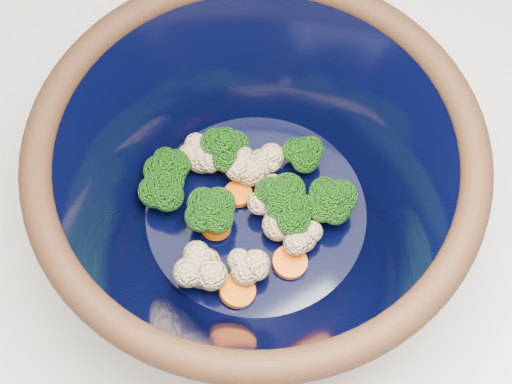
# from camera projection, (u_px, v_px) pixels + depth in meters

# --- Properties ---
(counter) EXTENTS (1.20, 1.20, 0.90)m
(counter) POSITION_uv_depth(u_px,v_px,m) (248.00, 378.00, 1.07)
(counter) COLOR white
(counter) RESTS_ON ground
(mixing_bowl) EXTENTS (0.38, 0.38, 0.16)m
(mixing_bowl) POSITION_uv_depth(u_px,v_px,m) (256.00, 184.00, 0.61)
(mixing_bowl) COLOR black
(mixing_bowl) RESTS_ON counter
(vegetable_pile) EXTENTS (0.17, 0.17, 0.06)m
(vegetable_pile) POSITION_uv_depth(u_px,v_px,m) (247.00, 194.00, 0.64)
(vegetable_pile) COLOR #608442
(vegetable_pile) RESTS_ON mixing_bowl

